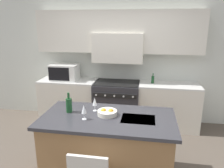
{
  "coord_description": "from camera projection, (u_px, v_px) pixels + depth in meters",
  "views": [
    {
      "loc": [
        0.62,
        -2.77,
        2.17
      ],
      "look_at": [
        0.06,
        0.6,
        1.19
      ],
      "focal_mm": 35.0,
      "sensor_mm": 36.0,
      "label": 1
    }
  ],
  "objects": [
    {
      "name": "back_cabinetry",
      "position": [
        119.0,
        50.0,
        4.67
      ],
      "size": [
        10.0,
        0.46,
        2.7
      ],
      "color": "silver",
      "rests_on": "ground_plane"
    },
    {
      "name": "back_counter",
      "position": [
        117.0,
        103.0,
        4.74
      ],
      "size": [
        3.4,
        0.62,
        0.94
      ],
      "color": "silver",
      "rests_on": "ground_plane"
    },
    {
      "name": "range_stove",
      "position": [
        117.0,
        103.0,
        4.72
      ],
      "size": [
        0.95,
        0.7,
        0.94
      ],
      "color": "#2D2D33",
      "rests_on": "ground_plane"
    },
    {
      "name": "microwave",
      "position": [
        65.0,
        72.0,
        4.74
      ],
      "size": [
        0.58,
        0.41,
        0.34
      ],
      "color": "silver",
      "rests_on": "back_counter"
    },
    {
      "name": "kitchen_island",
      "position": [
        108.0,
        147.0,
        3.05
      ],
      "size": [
        1.8,
        0.94,
        0.94
      ],
      "color": "olive",
      "rests_on": "ground_plane"
    },
    {
      "name": "wine_bottle",
      "position": [
        69.0,
        105.0,
        3.05
      ],
      "size": [
        0.08,
        0.08,
        0.29
      ],
      "color": "#194723",
      "rests_on": "kitchen_island"
    },
    {
      "name": "wine_glass_near",
      "position": [
        84.0,
        110.0,
        2.81
      ],
      "size": [
        0.06,
        0.06,
        0.2
      ],
      "color": "white",
      "rests_on": "kitchen_island"
    },
    {
      "name": "wine_glass_far",
      "position": [
        95.0,
        102.0,
        3.08
      ],
      "size": [
        0.06,
        0.06,
        0.2
      ],
      "color": "white",
      "rests_on": "kitchen_island"
    },
    {
      "name": "fruit_bowl",
      "position": [
        107.0,
        113.0,
        2.97
      ],
      "size": [
        0.27,
        0.27,
        0.09
      ],
      "color": "silver",
      "rests_on": "kitchen_island"
    },
    {
      "name": "oil_bottle_on_counter",
      "position": [
        153.0,
        79.0,
        4.5
      ],
      "size": [
        0.06,
        0.06,
        0.21
      ],
      "color": "#194723",
      "rests_on": "back_counter"
    }
  ]
}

